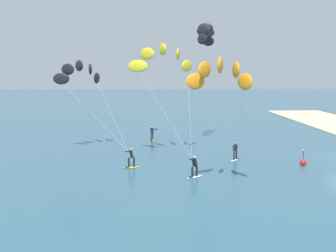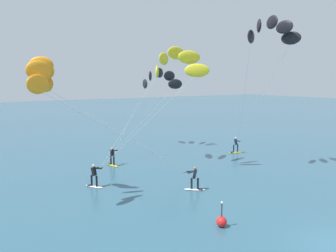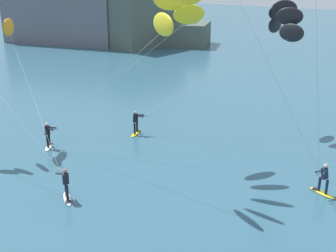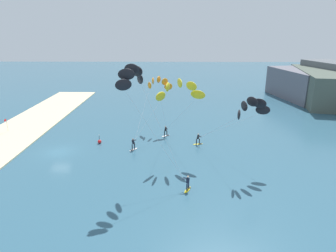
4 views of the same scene
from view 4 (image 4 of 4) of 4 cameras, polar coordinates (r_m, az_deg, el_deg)
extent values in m
plane|color=#2D566B|center=(43.47, -20.41, -4.73)|extent=(240.00, 240.00, 0.00)
ellipsoid|color=white|center=(41.76, -6.72, -4.53)|extent=(1.38, 1.23, 0.08)
cube|color=black|center=(41.49, -7.14, -4.63)|extent=(0.40, 0.40, 0.02)
cylinder|color=black|center=(41.74, -6.52, -3.90)|extent=(0.14, 0.14, 0.78)
cylinder|color=black|center=(41.47, -6.96, -4.07)|extent=(0.14, 0.14, 0.78)
cube|color=black|center=(41.35, -6.77, -3.10)|extent=(0.44, 0.44, 0.63)
sphere|color=#9E7051|center=(41.20, -6.79, -2.56)|extent=(0.20, 0.20, 0.20)
cylinder|color=black|center=(41.75, -6.44, -2.66)|extent=(0.53, 0.21, 0.03)
cylinder|color=black|center=(41.56, -6.74, -2.72)|extent=(0.60, 0.11, 0.15)
cylinder|color=black|center=(41.46, -6.47, -2.76)|extent=(0.51, 0.46, 0.15)
ellipsoid|color=orange|center=(47.55, 0.07, 7.65)|extent=(0.91, 1.43, 1.10)
ellipsoid|color=orange|center=(47.63, -0.63, 8.61)|extent=(1.28, 1.19, 1.10)
ellipsoid|color=orange|center=(47.96, -1.80, 9.03)|extent=(1.46, 0.78, 1.10)
ellipsoid|color=orange|center=(48.40, -2.95, 8.74)|extent=(1.45, 0.40, 1.10)
ellipsoid|color=orange|center=(48.78, -3.59, 7.88)|extent=(1.43, 0.91, 1.10)
cylinder|color=#B2B2B7|center=(44.44, -2.98, 2.65)|extent=(8.08, 4.61, 5.79)
cylinder|color=#B2B2B7|center=(45.10, -4.91, 2.84)|extent=(9.17, 1.51, 5.79)
ellipsoid|color=yellow|center=(31.71, 3.83, -12.25)|extent=(1.51, 0.96, 0.08)
cube|color=black|center=(32.02, 4.12, -11.84)|extent=(0.38, 0.38, 0.02)
cylinder|color=#192338|center=(31.32, 3.69, -11.76)|extent=(0.14, 0.14, 0.78)
cylinder|color=#192338|center=(31.67, 4.00, -11.40)|extent=(0.14, 0.14, 0.78)
cube|color=#192338|center=(31.16, 3.87, -10.48)|extent=(0.42, 0.41, 0.63)
sphere|color=beige|center=(30.96, 3.89, -9.79)|extent=(0.20, 0.20, 0.20)
cylinder|color=black|center=(31.22, 2.89, -10.09)|extent=(0.20, 0.53, 0.03)
cylinder|color=#192338|center=(31.04, 3.33, -10.20)|extent=(0.13, 0.61, 0.15)
cylinder|color=#192338|center=(31.23, 3.44, -10.02)|extent=(0.46, 0.52, 0.15)
ellipsoid|color=black|center=(31.55, -5.45, 9.11)|extent=(1.61, 1.02, 1.10)
ellipsoid|color=black|center=(30.80, -6.05, 10.54)|extent=(1.31, 1.45, 1.10)
ellipsoid|color=black|center=(29.70, -7.05, 10.88)|extent=(0.82, 1.65, 1.10)
ellipsoid|color=black|center=(28.70, -8.08, 9.90)|extent=(0.44, 1.65, 1.10)
ellipsoid|color=black|center=(28.23, -8.65, 7.92)|extent=(1.02, 1.61, 1.10)
cylinder|color=#B2B2B7|center=(30.91, -1.31, -0.70)|extent=(3.51, 4.59, 9.55)
cylinder|color=#B2B2B7|center=(29.26, -2.60, -1.82)|extent=(0.09, 5.77, 9.55)
ellipsoid|color=yellow|center=(43.60, 5.81, -3.50)|extent=(0.69, 1.54, 0.08)
cube|color=black|center=(43.71, 6.33, -3.39)|extent=(0.34, 0.34, 0.02)
cylinder|color=black|center=(43.38, 5.55, -3.00)|extent=(0.14, 0.14, 0.78)
cylinder|color=black|center=(43.51, 6.10, -2.95)|extent=(0.14, 0.14, 0.78)
cube|color=black|center=(43.20, 5.86, -2.12)|extent=(0.36, 0.38, 0.63)
sphere|color=tan|center=(43.06, 5.87, -1.60)|extent=(0.20, 0.20, 0.20)
cylinder|color=black|center=(42.74, 6.31, -2.15)|extent=(0.48, 0.32, 0.03)
cylinder|color=black|center=(43.00, 6.20, -1.97)|extent=(0.42, 0.54, 0.15)
cylinder|color=black|center=(42.87, 5.97, -2.03)|extent=(0.61, 0.20, 0.15)
ellipsoid|color=black|center=(33.26, 13.60, 2.16)|extent=(1.69, 0.67, 1.10)
ellipsoid|color=black|center=(33.52, 14.58, 3.79)|extent=(1.69, 0.60, 1.10)
ellipsoid|color=black|center=(34.30, 16.03, 4.59)|extent=(1.57, 1.16, 1.10)
ellipsoid|color=black|center=(35.26, 17.32, 4.24)|extent=(1.21, 1.54, 1.10)
ellipsoid|color=black|center=(35.99, 17.93, 2.98)|extent=(0.67, 1.69, 1.10)
cylinder|color=#B2B2B7|center=(37.95, 9.49, -0.48)|extent=(8.71, 3.29, 5.59)
cylinder|color=#B2B2B7|center=(39.17, 11.60, -0.01)|extent=(6.67, 6.51, 5.59)
ellipsoid|color=white|center=(46.70, -0.45, -1.91)|extent=(1.11, 1.46, 0.08)
cube|color=black|center=(46.88, -0.02, -1.76)|extent=(0.39, 0.39, 0.02)
cylinder|color=black|center=(46.44, -0.68, -1.46)|extent=(0.14, 0.14, 0.78)
cylinder|color=black|center=(46.66, -0.22, -1.36)|extent=(0.14, 0.14, 0.78)
cube|color=black|center=(46.32, -0.45, -0.61)|extent=(0.43, 0.43, 0.63)
sphere|color=beige|center=(46.19, -0.45, -0.11)|extent=(0.20, 0.20, 0.20)
cylinder|color=black|center=(45.76, -0.32, -0.64)|extent=(0.54, 0.15, 0.03)
cylinder|color=black|center=(46.03, -0.25, -0.49)|extent=(0.55, 0.42, 0.15)
cylinder|color=black|center=(45.99, -0.52, -0.51)|extent=(0.61, 0.18, 0.15)
ellipsoid|color=yellow|center=(35.82, -1.43, 5.79)|extent=(1.91, 1.36, 1.10)
ellipsoid|color=yellow|center=(35.77, -0.06, 7.59)|extent=(2.08, 0.65, 1.10)
ellipsoid|color=yellow|center=(36.02, 2.28, 8.34)|extent=(2.07, 0.77, 1.10)
ellipsoid|color=yellow|center=(36.49, 4.56, 7.74)|extent=(1.86, 1.45, 1.10)
ellipsoid|color=yellow|center=(36.96, 5.82, 6.09)|extent=(1.36, 1.91, 1.10)
cylinder|color=#B2B2B7|center=(40.77, -0.80, 1.98)|extent=(8.36, 0.51, 6.80)
cylinder|color=#B2B2B7|center=(41.27, 2.42, 2.16)|extent=(7.30, 4.12, 6.80)
sphere|color=red|center=(44.80, -13.15, -2.97)|extent=(0.56, 0.56, 0.56)
cylinder|color=#262628|center=(44.58, -13.21, -2.21)|extent=(0.06, 0.06, 0.70)
sphere|color=#F2F2CC|center=(44.45, -13.24, -1.72)|extent=(0.12, 0.12, 0.12)
cylinder|color=gray|center=(54.87, -28.77, 0.21)|extent=(0.05, 0.05, 2.20)
cube|color=red|center=(54.41, -29.05, 1.00)|extent=(0.52, 0.03, 0.36)
cube|color=#4C564C|center=(78.83, 28.13, 6.90)|extent=(27.09, 15.75, 7.06)
cube|color=#4C564C|center=(83.52, 29.38, 6.73)|extent=(20.61, 14.16, 5.65)
cube|color=slate|center=(80.35, 25.67, 7.37)|extent=(19.87, 16.39, 6.92)
cube|color=#565B60|center=(85.83, 28.75, 8.08)|extent=(14.71, 10.91, 8.57)
cube|color=#4C564C|center=(74.80, 28.30, 4.83)|extent=(28.28, 14.16, 3.17)
camera|label=1|loc=(75.98, 3.37, 12.35)|focal=46.10mm
camera|label=2|loc=(57.12, -23.01, 8.22)|focal=34.94mm
camera|label=3|loc=(31.32, -37.90, 5.10)|focal=46.87mm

